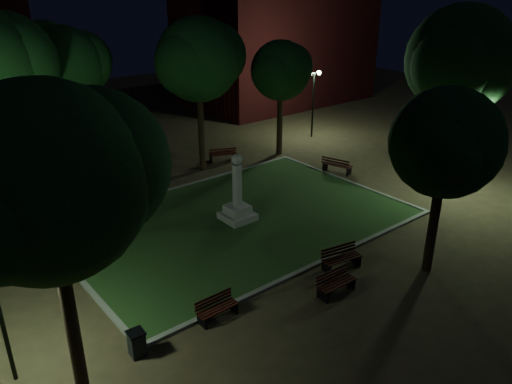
% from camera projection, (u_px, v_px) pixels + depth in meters
% --- Properties ---
extents(ground, '(80.00, 80.00, 0.00)m').
position_uv_depth(ground, '(265.00, 236.00, 21.82)').
color(ground, '#463924').
extents(lawn, '(15.00, 10.00, 0.08)m').
position_uv_depth(lawn, '(238.00, 220.00, 23.23)').
color(lawn, '#28471D').
rests_on(lawn, ground).
extents(lawn_kerb, '(15.40, 10.40, 0.12)m').
position_uv_depth(lawn_kerb, '(238.00, 219.00, 23.22)').
color(lawn_kerb, slate).
rests_on(lawn_kerb, ground).
extents(monument, '(1.40, 1.40, 3.20)m').
position_uv_depth(monument, '(237.00, 202.00, 22.87)').
color(monument, '#A09D93').
rests_on(monument, lawn).
extents(building_far, '(16.00, 10.00, 12.00)m').
position_uv_depth(building_far, '(276.00, 32.00, 44.16)').
color(building_far, '#4F1111').
rests_on(building_far, ground).
extents(tree_west, '(5.81, 4.74, 8.53)m').
position_uv_depth(tree_west, '(51.00, 182.00, 11.30)').
color(tree_west, black).
rests_on(tree_west, ground).
extents(tree_north_wl, '(4.76, 3.88, 8.40)m').
position_uv_depth(tree_north_wl, '(65.00, 66.00, 24.45)').
color(tree_north_wl, black).
rests_on(tree_north_wl, ground).
extents(tree_north_er, '(5.63, 4.59, 8.66)m').
position_uv_depth(tree_north_er, '(200.00, 59.00, 27.04)').
color(tree_north_er, black).
rests_on(tree_north_er, ground).
extents(tree_ne, '(4.46, 3.64, 7.11)m').
position_uv_depth(tree_ne, '(282.00, 71.00, 30.12)').
color(tree_ne, black).
rests_on(tree_ne, ground).
extents(tree_east, '(6.75, 5.51, 9.40)m').
position_uv_depth(tree_east, '(462.00, 60.00, 25.04)').
color(tree_east, black).
rests_on(tree_east, ground).
extents(tree_se, '(4.85, 3.96, 7.12)m').
position_uv_depth(tree_se, '(448.00, 142.00, 17.37)').
color(tree_se, black).
rests_on(tree_se, ground).
extents(tree_far_north, '(4.82, 3.93, 8.43)m').
position_uv_depth(tree_far_north, '(47.00, 58.00, 26.96)').
color(tree_far_north, black).
rests_on(tree_far_north, ground).
extents(lamppost_se, '(1.18, 0.28, 4.41)m').
position_uv_depth(lamppost_se, '(475.00, 138.00, 24.77)').
color(lamppost_se, black).
rests_on(lamppost_se, ground).
extents(lamppost_ne, '(1.18, 0.28, 4.60)m').
position_uv_depth(lamppost_ne, '(314.00, 92.00, 34.33)').
color(lamppost_ne, black).
rests_on(lamppost_ne, ground).
extents(bench_near_left, '(1.57, 0.59, 0.86)m').
position_uv_depth(bench_near_left, '(335.00, 283.00, 17.77)').
color(bench_near_left, black).
rests_on(bench_near_left, ground).
extents(bench_near_right, '(1.69, 0.86, 0.89)m').
position_uv_depth(bench_near_right, '(341.00, 258.00, 19.32)').
color(bench_near_right, black).
rests_on(bench_near_right, ground).
extents(bench_west_near, '(1.45, 0.52, 0.80)m').
position_uv_depth(bench_west_near, '(217.00, 308.00, 16.45)').
color(bench_west_near, black).
rests_on(bench_west_near, ground).
extents(bench_left_side, '(0.88, 1.52, 0.79)m').
position_uv_depth(bench_left_side, '(43.00, 265.00, 18.92)').
color(bench_left_side, black).
rests_on(bench_left_side, ground).
extents(bench_right_side, '(1.07, 1.82, 0.95)m').
position_uv_depth(bench_right_side, '(337.00, 166.00, 28.79)').
color(bench_right_side, black).
rests_on(bench_right_side, ground).
extents(bench_far_side, '(1.74, 1.17, 0.90)m').
position_uv_depth(bench_far_side, '(222.00, 155.00, 30.64)').
color(bench_far_side, black).
rests_on(bench_far_side, ground).
extents(trash_bin, '(0.52, 0.52, 0.84)m').
position_uv_depth(trash_bin, '(137.00, 343.00, 14.80)').
color(trash_bin, black).
rests_on(trash_bin, ground).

